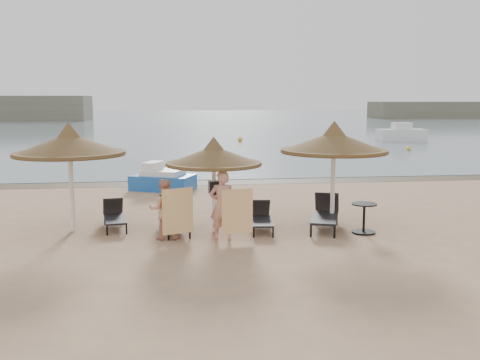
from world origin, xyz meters
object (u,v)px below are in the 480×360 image
Objects in this scene: person_left at (164,204)px; lounger_near_right at (261,217)px; person_right at (222,200)px; pedal_boat at (162,180)px; palapa_center at (214,156)px; lounger_far_right at (325,213)px; lounger_near_left at (173,217)px; palapa_right at (334,143)px; lounger_far_left at (114,215)px; side_table at (364,219)px; palapa_left at (69,145)px.

lounger_near_right is at bearing -165.69° from person_left.
pedal_boat is (-1.66, 7.82, -0.63)m from person_right.
palapa_center is at bearing -76.31° from person_right.
lounger_far_right is (3.10, 0.01, -1.64)m from palapa_center.
lounger_far_right is 8.30m from pedal_boat.
person_left is at bearing -113.45° from lounger_near_left.
pedal_boat is at bearing 118.04° from lounger_near_right.
lounger_far_right is (-0.25, -0.18, -1.96)m from palapa_right.
palapa_center is 0.87× the size of palapa_right.
lounger_far_right is 1.02× the size of person_right.
palapa_center is at bearing -171.72° from lounger_near_right.
lounger_far_left is 0.82× the size of lounger_far_right.
lounger_far_right is 2.64× the size of side_table.
person_right is at bearing -143.12° from lounger_far_right.
person_right reaches higher than lounger_far_left.
lounger_near_left is 0.70× the size of pedal_boat.
lounger_near_right is 2.79m from person_left.
palapa_right is 2.88m from lounger_near_right.
person_right is (3.94, -1.42, -1.31)m from palapa_left.
palapa_right reaches higher than lounger_far_right.
lounger_near_left is at bearing -106.16° from person_left.
lounger_far_left is at bearing -47.79° from person_left.
lounger_near_left is at bearing -63.01° from pedal_boat.
pedal_boat reaches higher than lounger_far_left.
palapa_right is at bearing 124.73° from side_table.
lounger_far_left is 2.15× the size of side_table.
palapa_right reaches higher than lounger_near_left.
lounger_near_left is 0.91× the size of person_right.
lounger_near_left is at bearing 179.84° from palapa_right.
palapa_right is 1.65× the size of person_left.
pedal_boat is at bearing 143.30° from lounger_far_right.
palapa_right is 4.87m from lounger_near_left.
lounger_near_right is (2.40, -0.15, -0.03)m from lounger_near_left.
palapa_left is 1.10× the size of pedal_boat.
lounger_far_right is 1.11m from side_table.
person_right is 8.02m from pedal_boat.
lounger_far_left is 0.92× the size of lounger_near_left.
palapa_left is at bearing -179.34° from lounger_near_right.
side_table is (6.69, -1.51, 0.04)m from lounger_far_left.
palapa_right is 3.64m from person_right.
lounger_near_left is 4.20m from lounger_far_right.
pedal_boat is (2.28, 6.40, -1.94)m from palapa_left.
palapa_left is 1.65× the size of person_left.
lounger_near_right is 1.67m from person_right.
person_right is at bearing -81.27° from palapa_center.
person_right is at bearing 169.33° from person_left.
side_table is at bearing -10.04° from lounger_near_right.
palapa_right reaches higher than palapa_center.
pedal_boat is at bearing -73.03° from person_right.
lounger_near_right is 0.95× the size of person_left.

